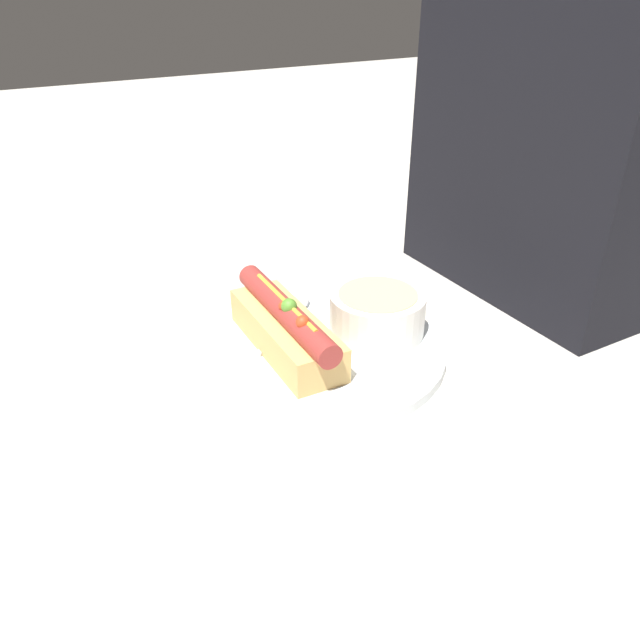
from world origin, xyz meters
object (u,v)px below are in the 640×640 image
(hot_dog, at_px, (286,328))
(soup_bowl, at_px, (377,311))
(spoon, at_px, (293,310))
(seated_diner, at_px, (547,130))

(hot_dog, bearing_deg, soup_bowl, 81.91)
(hot_dog, bearing_deg, spoon, 149.34)
(soup_bowl, bearing_deg, seated_diner, 95.70)
(seated_diner, bearing_deg, soup_bowl, -84.30)
(soup_bowl, height_order, seated_diner, seated_diner)
(hot_dog, relative_size, spoon, 1.74)
(hot_dog, xyz_separation_m, spoon, (-0.07, 0.04, -0.02))
(spoon, height_order, seated_diner, seated_diner)
(hot_dog, xyz_separation_m, seated_diner, (-0.01, 0.36, 0.17))
(soup_bowl, distance_m, seated_diner, 0.30)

